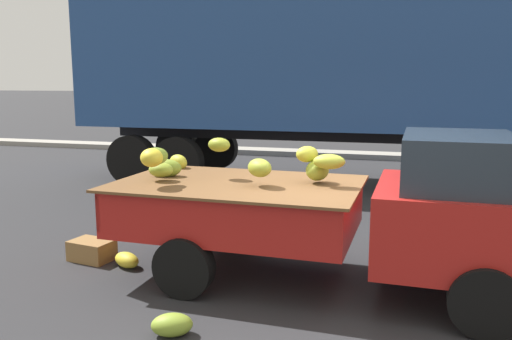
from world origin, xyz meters
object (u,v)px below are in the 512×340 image
at_px(fallen_banana_bunch_near_tailgate, 127,260).
at_px(fallen_banana_bunch_by_wheel, 172,325).
at_px(produce_crate, 92,250).
at_px(semi_trailer, 355,66).
at_px(pickup_truck, 413,212).

relative_size(fallen_banana_bunch_near_tailgate, fallen_banana_bunch_by_wheel, 1.06).
xyz_separation_m(fallen_banana_bunch_near_tailgate, fallen_banana_bunch_by_wheel, (1.26, -1.43, 0.01)).
bearing_deg(produce_crate, fallen_banana_bunch_near_tailgate, -11.08).
relative_size(semi_trailer, fallen_banana_bunch_near_tailgate, 30.78).
relative_size(semi_trailer, produce_crate, 23.14).
bearing_deg(fallen_banana_bunch_by_wheel, produce_crate, 139.69).
bearing_deg(fallen_banana_bunch_near_tailgate, fallen_banana_bunch_by_wheel, -48.55).
distance_m(semi_trailer, fallen_banana_bunch_by_wheel, 7.76).
height_order(semi_trailer, fallen_banana_bunch_by_wheel, semi_trailer).
xyz_separation_m(semi_trailer, fallen_banana_bunch_by_wheel, (-0.83, -7.32, -2.44)).
relative_size(pickup_truck, fallen_banana_bunch_near_tailgate, 12.53).
distance_m(pickup_truck, fallen_banana_bunch_near_tailgate, 3.37).
distance_m(fallen_banana_bunch_near_tailgate, fallen_banana_bunch_by_wheel, 1.91).
bearing_deg(pickup_truck, semi_trailer, 103.04).
xyz_separation_m(pickup_truck, produce_crate, (-3.82, -0.02, -0.75)).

